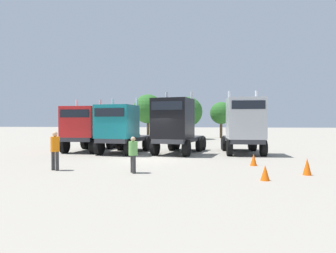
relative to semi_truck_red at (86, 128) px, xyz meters
The scene contains 13 objects.
ground 6.89m from the semi_truck_red, 33.67° to the right, with size 200.00×200.00×0.00m, color gray.
semi_truck_red is the anchor object (origin of this frame).
semi_truck_teal 3.18m from the semi_truck_red, 17.04° to the right, with size 3.22×6.14×4.01m.
semi_truck_black 6.98m from the semi_truck_red, ahead, with size 3.65×6.29×4.43m.
semi_truck_silver 11.65m from the semi_truck_red, ahead, with size 2.78×6.00×4.48m.
visitor_in_hivis 8.69m from the semi_truck_red, 75.73° to the right, with size 0.52×0.52×1.82m.
visitor_with_camera 10.45m from the semi_truck_red, 55.34° to the right, with size 0.55×0.55×1.61m.
traffic_cone_near 14.93m from the semi_truck_red, 39.80° to the right, with size 0.36×0.36×0.60m, color #F2590C.
traffic_cone_mid 15.70m from the semi_truck_red, 30.98° to the right, with size 0.36×0.36×0.73m, color #F2590C.
traffic_cone_far 12.90m from the semi_truck_red, 25.80° to the right, with size 0.36×0.36×0.61m, color #F2590C.
oak_far_left 20.41m from the semi_truck_red, 88.40° to the left, with size 4.15×4.15×6.16m.
oak_far_centre 18.56m from the semi_truck_red, 69.73° to the left, with size 3.88×3.88×5.51m.
oak_far_right 22.91m from the semi_truck_red, 61.74° to the left, with size 3.03×3.03×4.98m.
Camera 1 is at (3.75, -17.75, 2.28)m, focal length 31.98 mm.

